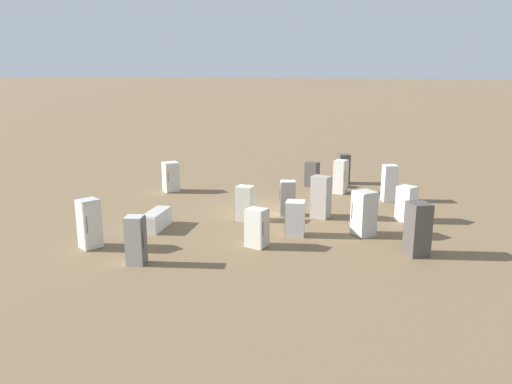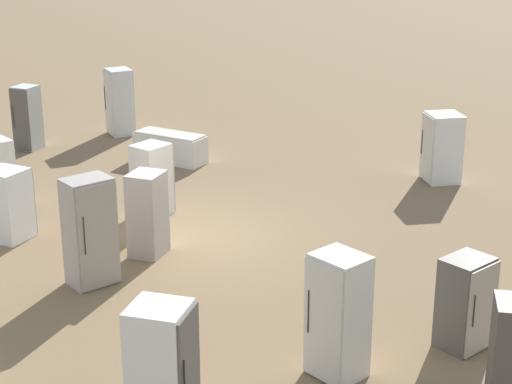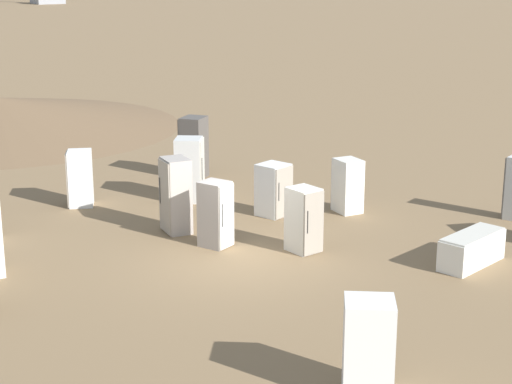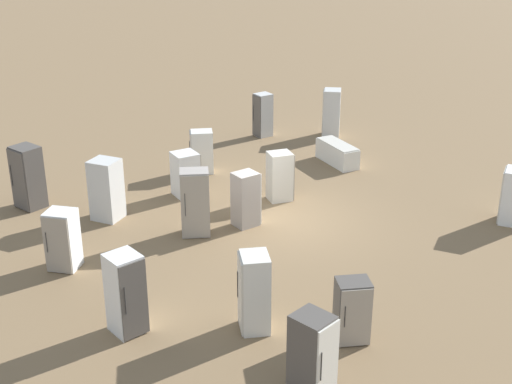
{
  "view_description": "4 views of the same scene",
  "coord_description": "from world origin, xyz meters",
  "px_view_note": "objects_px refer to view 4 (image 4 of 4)",
  "views": [
    {
      "loc": [
        -20.38,
        -9.47,
        6.37
      ],
      "look_at": [
        -0.66,
        0.24,
        1.08
      ],
      "focal_mm": 35.0,
      "sensor_mm": 36.0,
      "label": 1
    },
    {
      "loc": [
        11.68,
        -10.28,
        6.32
      ],
      "look_at": [
        1.04,
        0.72,
        1.04
      ],
      "focal_mm": 60.0,
      "sensor_mm": 36.0,
      "label": 2
    },
    {
      "loc": [
        9.46,
        15.9,
        6.72
      ],
      "look_at": [
        0.22,
        1.14,
        1.9
      ],
      "focal_mm": 60.0,
      "sensor_mm": 36.0,
      "label": 3
    },
    {
      "loc": [
        18.11,
        -4.79,
        8.81
      ],
      "look_at": [
        -0.12,
        -0.74,
        0.95
      ],
      "focal_mm": 50.0,
      "sensor_mm": 36.0,
      "label": 4
    }
  ],
  "objects_px": {
    "discarded_fridge_11": "(331,113)",
    "discarded_fridge_15": "(263,115)",
    "discarded_fridge_0": "(202,152)",
    "discarded_fridge_5": "(280,176)",
    "discarded_fridge_10": "(352,311)",
    "discarded_fridge_2": "(195,203)",
    "discarded_fridge_14": "(254,293)",
    "discarded_fridge_9": "(62,240)",
    "discarded_fridge_6": "(312,356)",
    "discarded_fridge_3": "(126,294)",
    "discarded_fridge_12": "(28,177)",
    "discarded_fridge_8": "(186,174)",
    "discarded_fridge_4": "(107,189)",
    "discarded_fridge_7": "(246,199)",
    "discarded_fridge_1": "(337,153)"
  },
  "relations": [
    {
      "from": "discarded_fridge_2",
      "to": "discarded_fridge_6",
      "type": "height_order",
      "value": "discarded_fridge_2"
    },
    {
      "from": "discarded_fridge_6",
      "to": "discarded_fridge_12",
      "type": "bearing_deg",
      "value": -94.51
    },
    {
      "from": "discarded_fridge_5",
      "to": "discarded_fridge_1",
      "type": "bearing_deg",
      "value": 127.73
    },
    {
      "from": "discarded_fridge_9",
      "to": "discarded_fridge_12",
      "type": "height_order",
      "value": "discarded_fridge_12"
    },
    {
      "from": "discarded_fridge_2",
      "to": "discarded_fridge_4",
      "type": "height_order",
      "value": "discarded_fridge_2"
    },
    {
      "from": "discarded_fridge_3",
      "to": "discarded_fridge_11",
      "type": "bearing_deg",
      "value": -153.25
    },
    {
      "from": "discarded_fridge_3",
      "to": "discarded_fridge_10",
      "type": "bearing_deg",
      "value": 135.77
    },
    {
      "from": "discarded_fridge_10",
      "to": "discarded_fridge_6",
      "type": "bearing_deg",
      "value": 53.94
    },
    {
      "from": "discarded_fridge_2",
      "to": "discarded_fridge_10",
      "type": "xyz_separation_m",
      "value": [
        5.76,
        2.51,
        -0.25
      ]
    },
    {
      "from": "discarded_fridge_3",
      "to": "discarded_fridge_9",
      "type": "height_order",
      "value": "discarded_fridge_3"
    },
    {
      "from": "discarded_fridge_10",
      "to": "discarded_fridge_11",
      "type": "distance_m",
      "value": 13.88
    },
    {
      "from": "discarded_fridge_0",
      "to": "discarded_fridge_7",
      "type": "relative_size",
      "value": 0.92
    },
    {
      "from": "discarded_fridge_3",
      "to": "discarded_fridge_5",
      "type": "relative_size",
      "value": 1.2
    },
    {
      "from": "discarded_fridge_0",
      "to": "discarded_fridge_3",
      "type": "bearing_deg",
      "value": 167.28
    },
    {
      "from": "discarded_fridge_5",
      "to": "discarded_fridge_15",
      "type": "bearing_deg",
      "value": 165.52
    },
    {
      "from": "discarded_fridge_7",
      "to": "discarded_fridge_1",
      "type": "bearing_deg",
      "value": 111.97
    },
    {
      "from": "discarded_fridge_12",
      "to": "discarded_fridge_9",
      "type": "bearing_deg",
      "value": 156.74
    },
    {
      "from": "discarded_fridge_4",
      "to": "discarded_fridge_10",
      "type": "distance_m",
      "value": 8.85
    },
    {
      "from": "discarded_fridge_5",
      "to": "discarded_fridge_12",
      "type": "distance_m",
      "value": 7.6
    },
    {
      "from": "discarded_fridge_5",
      "to": "discarded_fridge_7",
      "type": "xyz_separation_m",
      "value": [
        1.58,
        -1.4,
        0.03
      ]
    },
    {
      "from": "discarded_fridge_4",
      "to": "discarded_fridge_5",
      "type": "height_order",
      "value": "discarded_fridge_4"
    },
    {
      "from": "discarded_fridge_8",
      "to": "discarded_fridge_9",
      "type": "relative_size",
      "value": 0.9
    },
    {
      "from": "discarded_fridge_5",
      "to": "discarded_fridge_8",
      "type": "xyz_separation_m",
      "value": [
        -0.98,
        -2.79,
        -0.06
      ]
    },
    {
      "from": "discarded_fridge_14",
      "to": "discarded_fridge_3",
      "type": "bearing_deg",
      "value": 83.13
    },
    {
      "from": "discarded_fridge_5",
      "to": "discarded_fridge_11",
      "type": "xyz_separation_m",
      "value": [
        -5.68,
        3.5,
        0.16
      ]
    },
    {
      "from": "discarded_fridge_0",
      "to": "discarded_fridge_9",
      "type": "bearing_deg",
      "value": 148.73
    },
    {
      "from": "discarded_fridge_10",
      "to": "discarded_fridge_2",
      "type": "bearing_deg",
      "value": -61.78
    },
    {
      "from": "discarded_fridge_6",
      "to": "discarded_fridge_2",
      "type": "bearing_deg",
      "value": -114.86
    },
    {
      "from": "discarded_fridge_0",
      "to": "discarded_fridge_5",
      "type": "height_order",
      "value": "discarded_fridge_5"
    },
    {
      "from": "discarded_fridge_2",
      "to": "discarded_fridge_10",
      "type": "height_order",
      "value": "discarded_fridge_2"
    },
    {
      "from": "discarded_fridge_2",
      "to": "discarded_fridge_7",
      "type": "xyz_separation_m",
      "value": [
        -0.3,
        1.49,
        -0.15
      ]
    },
    {
      "from": "discarded_fridge_7",
      "to": "discarded_fridge_4",
      "type": "bearing_deg",
      "value": -132.69
    },
    {
      "from": "discarded_fridge_10",
      "to": "discarded_fridge_9",
      "type": "bearing_deg",
      "value": -32.51
    },
    {
      "from": "discarded_fridge_0",
      "to": "discarded_fridge_14",
      "type": "bearing_deg",
      "value": -176.39
    },
    {
      "from": "discarded_fridge_0",
      "to": "discarded_fridge_9",
      "type": "distance_m",
      "value": 7.37
    },
    {
      "from": "discarded_fridge_4",
      "to": "discarded_fridge_6",
      "type": "xyz_separation_m",
      "value": [
        8.96,
        3.51,
        -0.04
      ]
    },
    {
      "from": "discarded_fridge_11",
      "to": "discarded_fridge_15",
      "type": "distance_m",
      "value": 2.67
    },
    {
      "from": "discarded_fridge_0",
      "to": "discarded_fridge_2",
      "type": "distance_m",
      "value": 4.82
    },
    {
      "from": "discarded_fridge_3",
      "to": "discarded_fridge_8",
      "type": "height_order",
      "value": "discarded_fridge_3"
    },
    {
      "from": "discarded_fridge_8",
      "to": "discarded_fridge_14",
      "type": "xyz_separation_m",
      "value": [
        7.77,
        0.48,
        0.2
      ]
    },
    {
      "from": "discarded_fridge_2",
      "to": "discarded_fridge_14",
      "type": "bearing_deg",
      "value": 103.78
    },
    {
      "from": "discarded_fridge_9",
      "to": "discarded_fridge_5",
      "type": "bearing_deg",
      "value": -130.02
    },
    {
      "from": "discarded_fridge_12",
      "to": "discarded_fridge_15",
      "type": "xyz_separation_m",
      "value": [
        -5.14,
        8.41,
        -0.12
      ]
    },
    {
      "from": "discarded_fridge_9",
      "to": "discarded_fridge_10",
      "type": "height_order",
      "value": "discarded_fridge_9"
    },
    {
      "from": "discarded_fridge_5",
      "to": "discarded_fridge_6",
      "type": "bearing_deg",
      "value": -16.97
    },
    {
      "from": "discarded_fridge_5",
      "to": "discarded_fridge_10",
      "type": "bearing_deg",
      "value": -9.17
    },
    {
      "from": "discarded_fridge_1",
      "to": "discarded_fridge_10",
      "type": "distance_m",
      "value": 10.78
    },
    {
      "from": "discarded_fridge_8",
      "to": "discarded_fridge_0",
      "type": "bearing_deg",
      "value": 140.03
    },
    {
      "from": "discarded_fridge_4",
      "to": "discarded_fridge_12",
      "type": "distance_m",
      "value": 2.64
    },
    {
      "from": "discarded_fridge_9",
      "to": "discarded_fridge_2",
      "type": "bearing_deg",
      "value": -136.96
    }
  ]
}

